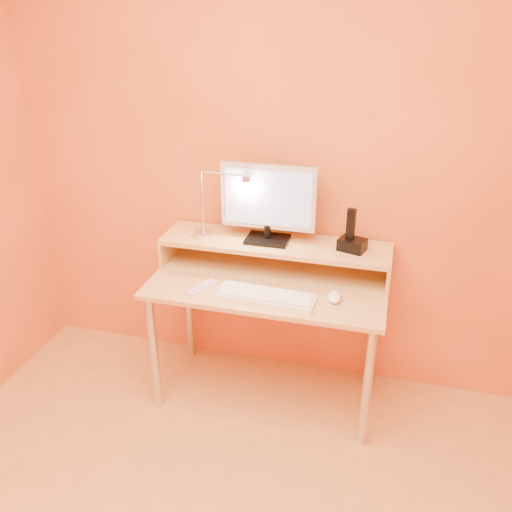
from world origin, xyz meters
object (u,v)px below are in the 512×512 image
(monitor_panel, at_px, (268,197))
(phone_dock, at_px, (352,245))
(mouse, at_px, (334,297))
(keyboard, at_px, (266,297))
(lamp_base, at_px, (204,234))
(remote_control, at_px, (202,288))

(monitor_panel, distance_m, phone_dock, 0.49)
(mouse, bearing_deg, keyboard, -175.65)
(lamp_base, bearing_deg, remote_control, -72.79)
(phone_dock, xyz_separation_m, keyboard, (-0.37, -0.32, -0.18))
(monitor_panel, xyz_separation_m, phone_dock, (0.44, -0.01, -0.21))
(keyboard, height_order, mouse, mouse)
(monitor_panel, relative_size, mouse, 4.42)
(phone_dock, relative_size, remote_control, 0.76)
(phone_dock, height_order, mouse, phone_dock)
(phone_dock, distance_m, remote_control, 0.78)
(monitor_panel, xyz_separation_m, remote_control, (-0.26, -0.32, -0.39))
(keyboard, relative_size, remote_control, 2.75)
(monitor_panel, height_order, phone_dock, monitor_panel)
(monitor_panel, bearing_deg, mouse, -33.63)
(phone_dock, distance_m, mouse, 0.30)
(mouse, xyz_separation_m, remote_control, (-0.65, -0.06, -0.01))
(monitor_panel, bearing_deg, keyboard, -78.05)
(lamp_base, xyz_separation_m, keyboard, (0.41, -0.29, -0.16))
(mouse, bearing_deg, monitor_panel, 138.76)
(lamp_base, xyz_separation_m, mouse, (0.73, -0.22, -0.15))
(monitor_panel, height_order, remote_control, monitor_panel)
(keyboard, bearing_deg, remote_control, -178.76)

